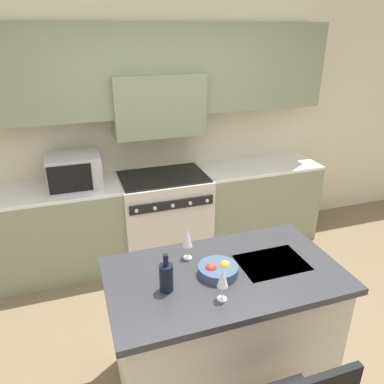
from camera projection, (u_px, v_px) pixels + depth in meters
name	position (u px, v px, depth m)	size (l,w,h in m)	color
ground_plane	(222.00, 367.00, 2.83)	(10.00, 10.00, 0.00)	#7A664C
back_cabinetry	(154.00, 107.00, 3.86)	(10.00, 0.46, 2.70)	beige
back_counter	(164.00, 215.00, 4.10)	(3.58, 0.62, 0.92)	gray
range_stove	(164.00, 216.00, 4.08)	(0.92, 0.70, 0.93)	beige
microwave	(74.00, 171.00, 3.59)	(0.50, 0.42, 0.32)	#B7B7BC
kitchen_island	(223.00, 328.00, 2.56)	(1.50, 0.85, 0.93)	beige
wine_bottle	(166.00, 277.00, 2.18)	(0.08, 0.08, 0.25)	black
wine_glass_near	(223.00, 278.00, 2.08)	(0.06, 0.06, 0.22)	white
wine_glass_far	(188.00, 239.00, 2.46)	(0.06, 0.06, 0.22)	white
fruit_bowl	(218.00, 270.00, 2.34)	(0.25, 0.25, 0.09)	#384C6B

